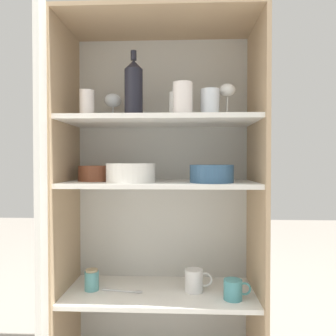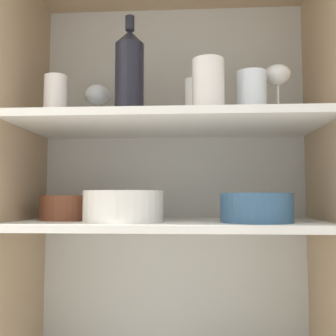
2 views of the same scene
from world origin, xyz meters
name	(u,v)px [view 2 (image 2 of 2)]	position (x,y,z in m)	size (l,w,h in m)	color
cupboard_back_panel	(174,242)	(0.00, 0.37, 0.77)	(0.87, 0.02, 1.53)	silver
cupboard_side_left	(18,248)	(-0.43, 0.18, 0.77)	(0.02, 0.39, 1.53)	tan
cupboard_side_right	(330,251)	(0.43, 0.18, 0.77)	(0.02, 0.39, 1.53)	tan
shelf_board_middle	(171,224)	(0.00, 0.18, 0.83)	(0.83, 0.36, 0.02)	white
shelf_board_upper	(171,124)	(0.00, 0.18, 1.11)	(0.83, 0.36, 0.02)	white
tumbler_glass_0	(208,85)	(0.10, 0.06, 1.19)	(0.08, 0.08, 0.13)	silver
tumbler_glass_1	(251,94)	(0.22, 0.12, 1.18)	(0.08, 0.08, 0.11)	white
tumbler_glass_2	(55,97)	(-0.31, 0.13, 1.18)	(0.06, 0.06, 0.12)	silver
tumbler_glass_3	(196,100)	(0.07, 0.18, 1.18)	(0.06, 0.06, 0.11)	white
wine_glass_0	(127,95)	(-0.14, 0.28, 1.22)	(0.07, 0.07, 0.14)	silver
wine_glass_1	(278,79)	(0.29, 0.15, 1.23)	(0.07, 0.07, 0.14)	white
wine_glass_2	(98,97)	(-0.23, 0.26, 1.21)	(0.08, 0.08, 0.13)	white
wine_bottle	(129,73)	(-0.11, 0.14, 1.25)	(0.08, 0.08, 0.29)	black
plate_stack_white	(123,206)	(-0.12, 0.12, 0.88)	(0.21, 0.21, 0.08)	white
mixing_bowl_large	(256,207)	(0.22, 0.11, 0.88)	(0.18, 0.18, 0.07)	#33567A
serving_bowl_small	(69,207)	(-0.29, 0.21, 0.88)	(0.16, 0.16, 0.07)	brown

